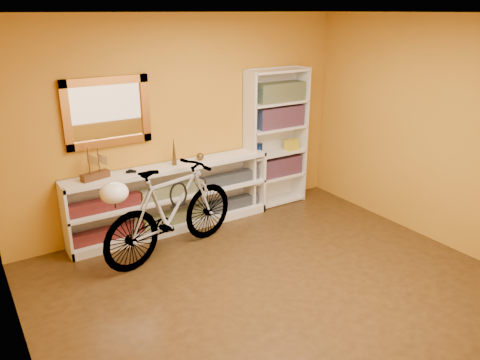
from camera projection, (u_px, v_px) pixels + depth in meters
floor at (278, 290)px, 4.67m from camera, size 4.50×4.00×0.01m
ceiling at (286, 12)px, 3.78m from camera, size 4.50×4.00×0.01m
back_wall at (184, 123)px, 5.82m from camera, size 4.50×0.01×2.60m
left_wall at (8, 223)px, 3.10m from camera, size 0.01×4.00×2.60m
right_wall at (440, 133)px, 5.36m from camera, size 0.01×4.00×2.60m
gilt_mirror at (107, 112)px, 5.23m from camera, size 0.98×0.06×0.78m
wall_socket at (245, 189)px, 6.62m from camera, size 0.09×0.02×0.09m
console_unit at (172, 198)px, 5.82m from camera, size 2.60×0.35×0.85m
cd_row_lower at (174, 217)px, 5.90m from camera, size 2.50×0.13×0.14m
cd_row_upper at (173, 190)px, 5.77m from camera, size 2.50×0.13×0.14m
model_ship at (94, 163)px, 5.16m from camera, size 0.34×0.19×0.38m
toy_car at (131, 173)px, 5.43m from camera, size 0.00×0.00×0.00m
bronze_ornament at (174, 151)px, 5.64m from camera, size 0.06×0.06×0.36m
decorative_orb at (200, 157)px, 5.87m from camera, size 0.10×0.10×0.10m
bookcase at (276, 139)px, 6.46m from camera, size 0.90×0.30×1.90m
book_row_a at (278, 166)px, 6.63m from camera, size 0.70×0.22×0.26m
book_row_b at (279, 117)px, 6.39m from camera, size 0.70×0.22×0.28m
book_row_c at (280, 92)px, 6.27m from camera, size 0.70×0.22×0.25m
travel_mug at (260, 149)px, 6.34m from camera, size 0.08×0.08×0.17m
red_tin at (263, 97)px, 6.19m from camera, size 0.15×0.15×0.16m
yellow_bag at (292, 145)px, 6.60m from camera, size 0.20×0.14×0.15m
bicycle at (172, 210)px, 5.22m from camera, size 0.88×1.86×1.06m
helmet at (114, 193)px, 4.61m from camera, size 0.28×0.27×0.21m
u_lock at (178, 194)px, 5.23m from camera, size 0.22×0.02×0.22m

